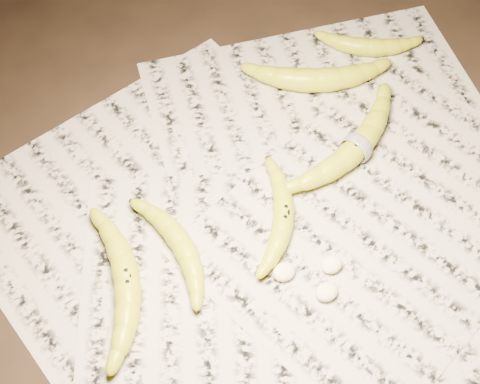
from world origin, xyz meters
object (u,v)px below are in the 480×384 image
banana_center (284,216)px  banana_upper_b (369,46)px  banana_taped (357,147)px  banana_left_a (126,281)px  banana_left_b (181,243)px  banana_upper_a (318,79)px

banana_center → banana_upper_b: 0.38m
banana_taped → banana_upper_b: bearing=30.2°
banana_left_a → banana_taped: bearing=-67.6°
banana_center → banana_left_b: bearing=112.4°
banana_taped → banana_upper_b: 0.23m
banana_center → banana_upper_a: bearing=-8.7°
banana_left_a → banana_upper_a: bearing=-49.3°
banana_left_b → banana_upper_b: 0.50m
banana_left_a → banana_upper_b: size_ratio=1.37×
banana_left_a → banana_upper_a: 0.47m
banana_center → banana_taped: bearing=-38.6°
banana_taped → banana_upper_a: size_ratio=1.13×
banana_center → banana_upper_a: size_ratio=0.81×
banana_left_b → banana_upper_b: (0.47, 0.18, -0.00)m
banana_left_a → banana_left_b: 0.09m
banana_left_b → banana_center: size_ratio=0.98×
banana_center → banana_taped: (0.17, 0.04, 0.00)m
banana_center → banana_taped: banana_taped is taller
banana_center → banana_upper_b: (0.32, 0.21, 0.00)m
banana_left_a → banana_upper_b: bearing=-51.7°
banana_left_b → banana_upper_a: size_ratio=0.80×
banana_taped → banana_upper_b: size_ratio=1.54×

